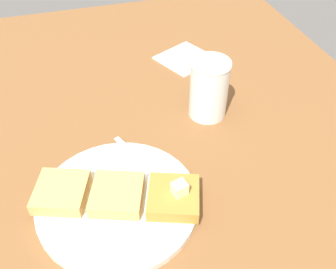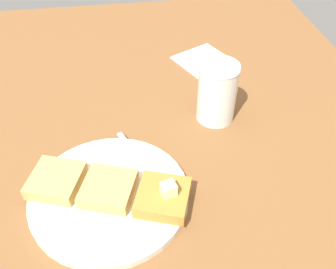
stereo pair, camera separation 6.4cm
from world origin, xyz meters
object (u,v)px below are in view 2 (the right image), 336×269
(syrup_jar, at_px, (217,95))
(napkin, at_px, (203,60))
(fork, at_px, (144,164))
(plate, at_px, (110,195))

(syrup_jar, relative_size, napkin, 1.03)
(fork, relative_size, napkin, 1.31)
(plate, relative_size, fork, 1.67)
(syrup_jar, bearing_deg, fork, 37.98)
(plate, distance_m, fork, 0.08)
(fork, xyz_separation_m, napkin, (-0.18, -0.33, -0.01))
(plate, height_order, napkin, plate)
(plate, height_order, fork, fork)
(fork, distance_m, napkin, 0.37)
(fork, bearing_deg, napkin, -118.26)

